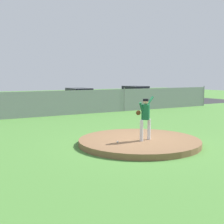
# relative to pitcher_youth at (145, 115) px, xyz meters

# --- Properties ---
(ground_plane) EXTENTS (80.00, 80.00, 0.00)m
(ground_plane) POSITION_rel_pitcher_youth_xyz_m (-0.05, 6.30, -1.21)
(ground_plane) COLOR #4C8438
(asphalt_strip) EXTENTS (44.00, 7.00, 0.01)m
(asphalt_strip) POSITION_rel_pitcher_youth_xyz_m (-0.05, 14.80, -1.21)
(asphalt_strip) COLOR #2B2B2D
(asphalt_strip) RESTS_ON ground_plane
(pitchers_mound) EXTENTS (4.75, 4.75, 0.22)m
(pitchers_mound) POSITION_rel_pitcher_youth_xyz_m (-0.05, 0.30, -1.10)
(pitchers_mound) COLOR brown
(pitchers_mound) RESTS_ON ground_plane
(pitcher_youth) EXTENTS (0.81, 0.32, 1.69)m
(pitcher_youth) POSITION_rel_pitcher_youth_xyz_m (0.00, 0.00, 0.00)
(pitcher_youth) COLOR silver
(pitcher_youth) RESTS_ON pitchers_mound
(baseball) EXTENTS (0.07, 0.07, 0.07)m
(baseball) POSITION_rel_pitcher_youth_xyz_m (-1.14, 0.14, -0.95)
(baseball) COLOR white
(baseball) RESTS_ON pitchers_mound
(chainlink_fence) EXTENTS (28.58, 0.07, 1.79)m
(chainlink_fence) POSITION_rel_pitcher_youth_xyz_m (-0.05, 10.30, -0.36)
(chainlink_fence) COLOR gray
(chainlink_fence) RESTS_ON ground_plane
(parked_car_silver) EXTENTS (1.90, 4.67, 1.65)m
(parked_car_silver) POSITION_rel_pitcher_youth_xyz_m (3.93, 14.84, -0.42)
(parked_car_silver) COLOR #B7BABF
(parked_car_silver) RESTS_ON ground_plane
(parked_car_white) EXTENTS (1.85, 4.48, 1.72)m
(parked_car_white) POSITION_rel_pitcher_youth_xyz_m (10.04, 15.15, -0.39)
(parked_car_white) COLOR silver
(parked_car_white) RESTS_ON ground_plane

